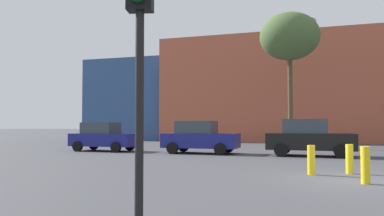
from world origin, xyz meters
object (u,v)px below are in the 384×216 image
(parked_car_2, at_px, (309,138))
(bollard_yellow_0, at_px, (311,160))
(bollard_yellow_1, at_px, (350,159))
(bollard_yellow_2, at_px, (365,165))
(parked_car_1, at_px, (200,137))
(bare_tree_1, at_px, (290,37))
(parked_car_0, at_px, (103,137))
(traffic_light_near_left, at_px, (140,24))

(parked_car_2, xyz_separation_m, bollard_yellow_0, (0.26, -7.60, -0.46))
(parked_car_2, relative_size, bollard_yellow_1, 4.51)
(bollard_yellow_0, distance_m, bollard_yellow_2, 2.12)
(parked_car_1, distance_m, parked_car_2, 5.80)
(parked_car_2, bearing_deg, bare_tree_1, 101.49)
(parked_car_0, xyz_separation_m, bollard_yellow_1, (13.28, -6.97, -0.37))
(parked_car_1, relative_size, bollard_yellow_0, 4.40)
(bollard_yellow_0, bearing_deg, traffic_light_near_left, -104.22)
(parked_car_2, bearing_deg, bollard_yellow_2, -79.50)
(parked_car_1, bearing_deg, bollard_yellow_1, -43.92)
(parked_car_1, distance_m, bare_tree_1, 10.61)
(traffic_light_near_left, relative_size, bollard_yellow_1, 4.28)
(traffic_light_near_left, height_order, bollard_yellow_0, traffic_light_near_left)
(bare_tree_1, bearing_deg, bollard_yellow_2, -79.07)
(bollard_yellow_1, relative_size, bollard_yellow_2, 0.95)
(bollard_yellow_0, height_order, bollard_yellow_1, bollard_yellow_1)
(bollard_yellow_1, bearing_deg, bare_tree_1, 101.58)
(parked_car_1, xyz_separation_m, bollard_yellow_1, (7.24, -6.97, -0.41))
(parked_car_0, height_order, bare_tree_1, bare_tree_1)
(parked_car_1, xyz_separation_m, parked_car_2, (5.80, 0.00, 0.04))
(bare_tree_1, bearing_deg, parked_car_0, -146.43)
(traffic_light_near_left, xyz_separation_m, bollard_yellow_1, (3.25, 8.82, -2.53))
(traffic_light_near_left, relative_size, bollard_yellow_2, 4.06)
(bare_tree_1, height_order, bollard_yellow_0, bare_tree_1)
(parked_car_2, bearing_deg, parked_car_0, 180.00)
(parked_car_0, distance_m, bare_tree_1, 14.24)
(bollard_yellow_0, height_order, bollard_yellow_2, bollard_yellow_2)
(bare_tree_1, distance_m, bollard_yellow_2, 17.86)
(parked_car_0, height_order, parked_car_1, parked_car_1)
(bollard_yellow_1, bearing_deg, bollard_yellow_0, -151.74)
(parked_car_1, height_order, bollard_yellow_0, parked_car_1)
(traffic_light_near_left, height_order, bare_tree_1, bare_tree_1)
(parked_car_1, height_order, traffic_light_near_left, traffic_light_near_left)
(parked_car_1, distance_m, bollard_yellow_1, 10.06)
(bollard_yellow_2, bearing_deg, traffic_light_near_left, -117.87)
(bollard_yellow_2, bearing_deg, parked_car_2, 100.50)
(parked_car_1, relative_size, parked_car_2, 0.96)
(traffic_light_near_left, height_order, bollard_yellow_2, traffic_light_near_left)
(parked_car_1, bearing_deg, bollard_yellow_2, -50.70)
(parked_car_0, bearing_deg, parked_car_1, -0.00)
(parked_car_0, relative_size, bollard_yellow_0, 4.21)
(bare_tree_1, relative_size, bollard_yellow_0, 9.94)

